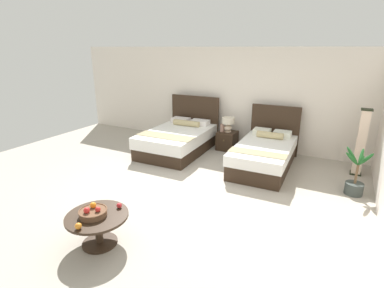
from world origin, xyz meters
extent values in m
cube|color=#A9A092|center=(0.00, 0.00, -0.01)|extent=(10.26, 9.69, 0.02)
cube|color=silver|center=(0.00, 3.05, 1.29)|extent=(10.26, 0.12, 2.59)
cube|color=#312216|center=(-1.11, 1.70, 0.15)|extent=(1.40, 2.10, 0.30)
cube|color=white|center=(-1.11, 1.70, 0.44)|extent=(1.44, 2.14, 0.28)
cube|color=#312216|center=(-1.15, 2.76, 0.65)|extent=(1.41, 0.11, 1.30)
cube|color=white|center=(-1.43, 2.46, 0.64)|extent=(0.49, 0.32, 0.14)
cube|color=white|center=(-0.85, 2.48, 0.64)|extent=(0.49, 0.32, 0.14)
cylinder|color=tan|center=(-1.13, 2.23, 0.65)|extent=(0.74, 0.17, 0.15)
cube|color=gray|center=(-1.10, 1.15, 0.58)|extent=(1.40, 0.48, 0.01)
cube|color=#312216|center=(1.11, 1.70, 0.16)|extent=(1.16, 2.10, 0.32)
cube|color=white|center=(1.11, 1.70, 0.44)|extent=(1.20, 2.14, 0.23)
cube|color=#312216|center=(1.08, 2.76, 0.62)|extent=(1.18, 0.10, 1.23)
cube|color=white|center=(0.85, 2.46, 0.62)|extent=(0.40, 0.31, 0.14)
cube|color=white|center=(1.33, 2.48, 0.62)|extent=(0.40, 0.31, 0.14)
cylinder|color=tan|center=(1.10, 2.23, 0.63)|extent=(0.61, 0.17, 0.15)
cube|color=gray|center=(1.14, 1.09, 0.56)|extent=(1.17, 0.37, 0.01)
cube|color=#312216|center=(-0.07, 2.53, 0.24)|extent=(0.46, 0.47, 0.48)
sphere|color=tan|center=(-0.07, 2.28, 0.31)|extent=(0.02, 0.02, 0.02)
cylinder|color=beige|center=(-0.07, 2.55, 0.49)|extent=(0.18, 0.18, 0.02)
ellipsoid|color=beige|center=(-0.07, 2.55, 0.58)|extent=(0.21, 0.21, 0.16)
cylinder|color=#99844C|center=(-0.07, 2.55, 0.68)|extent=(0.02, 0.02, 0.04)
cylinder|color=beige|center=(-0.07, 2.55, 0.78)|extent=(0.33, 0.33, 0.16)
cylinder|color=#9C7667|center=(-0.21, 2.49, 0.57)|extent=(0.11, 0.11, 0.19)
torus|color=#9C7667|center=(-0.21, 2.49, 0.67)|extent=(0.11, 0.11, 0.01)
cylinder|color=#312216|center=(-0.15, -2.00, 0.01)|extent=(0.48, 0.48, 0.02)
cylinder|color=#312216|center=(-0.15, -2.00, 0.21)|extent=(0.10, 0.10, 0.41)
cylinder|color=#312216|center=(-0.15, -2.00, 0.43)|extent=(0.83, 0.83, 0.04)
cylinder|color=brown|center=(-0.18, -2.03, 0.49)|extent=(0.36, 0.36, 0.08)
torus|color=brown|center=(-0.18, -2.03, 0.52)|extent=(0.38, 0.38, 0.02)
sphere|color=red|center=(-0.20, -2.11, 0.56)|extent=(0.08, 0.08, 0.08)
sphere|color=red|center=(-0.10, -2.02, 0.55)|extent=(0.07, 0.07, 0.07)
sphere|color=orange|center=(-0.23, -1.97, 0.56)|extent=(0.08, 0.08, 0.08)
sphere|color=red|center=(-0.01, -1.71, 0.48)|extent=(0.07, 0.07, 0.07)
sphere|color=orange|center=(-0.11, -2.34, 0.49)|extent=(0.08, 0.08, 0.08)
cube|color=black|center=(2.95, 2.31, 0.01)|extent=(0.21, 0.21, 0.03)
cube|color=beige|center=(2.95, 2.31, 0.71)|extent=(0.17, 0.17, 1.35)
cube|color=black|center=(2.95, 2.31, 1.39)|extent=(0.21, 0.21, 0.02)
cylinder|color=#38403C|center=(2.92, 1.26, 0.11)|extent=(0.31, 0.31, 0.22)
cylinder|color=brown|center=(2.92, 1.26, 0.40)|extent=(0.04, 0.04, 0.36)
ellipsoid|color=#1E5523|center=(3.02, 1.27, 0.70)|extent=(0.25, 0.08, 0.29)
ellipsoid|color=#1E5523|center=(2.95, 1.40, 0.69)|extent=(0.11, 0.31, 0.29)
ellipsoid|color=#1E5523|center=(2.80, 1.35, 0.70)|extent=(0.27, 0.24, 0.32)
ellipsoid|color=#1E5523|center=(2.80, 1.19, 0.70)|extent=(0.28, 0.22, 0.31)
ellipsoid|color=#1E5523|center=(2.94, 1.18, 0.69)|extent=(0.11, 0.21, 0.28)
camera|label=1|loc=(2.58, -4.44, 2.57)|focal=27.64mm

